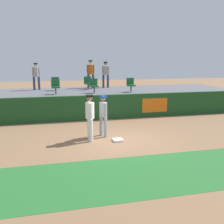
{
  "coord_description": "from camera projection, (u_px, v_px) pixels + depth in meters",
  "views": [
    {
      "loc": [
        -2.7,
        -9.96,
        3.3
      ],
      "look_at": [
        -0.03,
        1.04,
        1.0
      ],
      "focal_mm": 42.85,
      "sensor_mm": 36.0,
      "label": 1
    }
  ],
  "objects": [
    {
      "name": "ground_plane",
      "position": [
        119.0,
        141.0,
        10.77
      ],
      "size": [
        60.0,
        60.0,
        0.0
      ],
      "primitive_type": "plane",
      "color": "#846042"
    },
    {
      "name": "grass_foreground_strip",
      "position": [
        147.0,
        173.0,
        7.76
      ],
      "size": [
        18.0,
        2.8,
        0.01
      ],
      "primitive_type": "cube",
      "color": "#26662B",
      "rests_on": "ground_plane"
    },
    {
      "name": "first_base",
      "position": [
        118.0,
        140.0,
        10.79
      ],
      "size": [
        0.4,
        0.4,
        0.08
      ],
      "primitive_type": "cube",
      "color": "white",
      "rests_on": "ground_plane"
    },
    {
      "name": "player_fielder_home",
      "position": [
        90.0,
        114.0,
        10.7
      ],
      "size": [
        0.37,
        0.58,
        1.87
      ],
      "rotation": [
        0.0,
        0.0,
        -1.52
      ],
      "color": "white",
      "rests_on": "ground_plane"
    },
    {
      "name": "player_runner_visitor",
      "position": [
        103.0,
        113.0,
        11.27
      ],
      "size": [
        0.44,
        0.45,
        1.75
      ],
      "rotation": [
        0.0,
        0.0,
        -1.15
      ],
      "color": "#9EA3AD",
      "rests_on": "ground_plane"
    },
    {
      "name": "field_wall",
      "position": [
        100.0,
        107.0,
        14.51
      ],
      "size": [
        18.0,
        0.26,
        1.33
      ],
      "color": "#19471E",
      "rests_on": "ground_plane"
    },
    {
      "name": "bleacher_platform",
      "position": [
        92.0,
        101.0,
        16.96
      ],
      "size": [
        18.0,
        4.8,
        1.27
      ],
      "primitive_type": "cube",
      "color": "#59595E",
      "rests_on": "ground_plane"
    },
    {
      "name": "seat_front_center",
      "position": [
        94.0,
        85.0,
        15.66
      ],
      "size": [
        0.45,
        0.44,
        0.84
      ],
      "color": "#4C4C51",
      "rests_on": "bleacher_platform"
    },
    {
      "name": "seat_front_left",
      "position": [
        56.0,
        86.0,
        15.15
      ],
      "size": [
        0.48,
        0.44,
        0.84
      ],
      "color": "#4C4C51",
      "rests_on": "bleacher_platform"
    },
    {
      "name": "seat_back_left",
      "position": [
        55.0,
        83.0,
        16.87
      ],
      "size": [
        0.47,
        0.44,
        0.84
      ],
      "color": "#4C4C51",
      "rests_on": "bleacher_platform"
    },
    {
      "name": "seat_back_center",
      "position": [
        88.0,
        82.0,
        17.35
      ],
      "size": [
        0.47,
        0.44,
        0.84
      ],
      "color": "#4C4C51",
      "rests_on": "bleacher_platform"
    },
    {
      "name": "seat_front_right",
      "position": [
        131.0,
        84.0,
        16.18
      ],
      "size": [
        0.45,
        0.44,
        0.84
      ],
      "color": "#4C4C51",
      "rests_on": "bleacher_platform"
    },
    {
      "name": "spectator_hooded",
      "position": [
        106.0,
        73.0,
        18.39
      ],
      "size": [
        0.47,
        0.44,
        1.77
      ],
      "rotation": [
        0.0,
        0.0,
        2.76
      ],
      "color": "#33384C",
      "rests_on": "bleacher_platform"
    },
    {
      "name": "spectator_capped",
      "position": [
        91.0,
        72.0,
        18.28
      ],
      "size": [
        0.51,
        0.43,
        1.88
      ],
      "rotation": [
        0.0,
        0.0,
        2.89
      ],
      "color": "#33384C",
      "rests_on": "bleacher_platform"
    },
    {
      "name": "spectator_casual",
      "position": [
        36.0,
        74.0,
        17.12
      ],
      "size": [
        0.48,
        0.33,
        1.71
      ],
      "rotation": [
        0.0,
        0.0,
        3.14
      ],
      "color": "#33384C",
      "rests_on": "bleacher_platform"
    }
  ]
}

